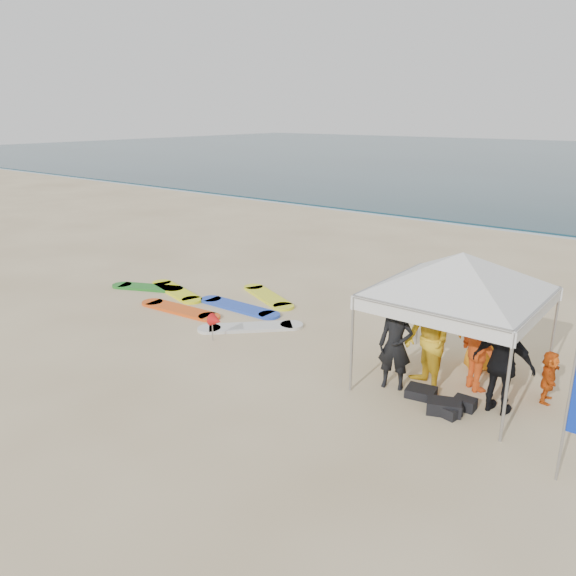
# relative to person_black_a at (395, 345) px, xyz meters

# --- Properties ---
(ground) EXTENTS (120.00, 120.00, 0.00)m
(ground) POSITION_rel_person_black_a_xyz_m (-3.92, -2.02, -0.82)
(ground) COLOR beige
(ground) RESTS_ON ground
(shoreline_foam) EXTENTS (160.00, 1.20, 0.01)m
(shoreline_foam) POSITION_rel_person_black_a_xyz_m (-3.92, 16.18, -0.82)
(shoreline_foam) COLOR silver
(shoreline_foam) RESTS_ON ground
(person_black_a) EXTENTS (0.69, 0.56, 1.64)m
(person_black_a) POSITION_rel_person_black_a_xyz_m (0.00, 0.00, 0.00)
(person_black_a) COLOR black
(person_black_a) RESTS_ON ground
(person_yellow) EXTENTS (1.17, 1.14, 1.90)m
(person_yellow) POSITION_rel_person_black_a_xyz_m (0.48, 0.26, 0.13)
(person_yellow) COLOR yellow
(person_yellow) RESTS_ON ground
(person_orange_a) EXTENTS (1.31, 1.24, 1.79)m
(person_orange_a) POSITION_rel_person_black_a_xyz_m (1.24, 0.87, 0.07)
(person_orange_a) COLOR #D04212
(person_orange_a) RESTS_ON ground
(person_black_b) EXTENTS (1.06, 0.50, 1.75)m
(person_black_b) POSITION_rel_person_black_a_xyz_m (1.81, 0.27, 0.06)
(person_black_b) COLOR black
(person_black_b) RESTS_ON ground
(person_orange_b) EXTENTS (1.08, 0.98, 1.85)m
(person_orange_b) POSITION_rel_person_black_a_xyz_m (0.99, 1.75, 0.10)
(person_orange_b) COLOR orange
(person_orange_b) RESTS_ON ground
(person_seated) EXTENTS (0.40, 0.90, 0.94)m
(person_seated) POSITION_rel_person_black_a_xyz_m (2.35, 1.16, -0.35)
(person_seated) COLOR #E35B14
(person_seated) RESTS_ON ground
(canopy_tent) EXTENTS (3.80, 3.80, 2.87)m
(canopy_tent) POSITION_rel_person_black_a_xyz_m (0.79, 0.76, 1.67)
(canopy_tent) COLOR #A5A5A8
(canopy_tent) RESTS_ON ground
(marker_pennant) EXTENTS (0.28, 0.28, 0.64)m
(marker_pennant) POSITION_rel_person_black_a_xyz_m (-4.04, -0.48, -0.33)
(marker_pennant) COLOR #A5A5A8
(marker_pennant) RESTS_ON ground
(gear_pile) EXTENTS (1.24, 0.80, 0.22)m
(gear_pile) POSITION_rel_person_black_a_xyz_m (1.01, -0.19, -0.73)
(gear_pile) COLOR black
(gear_pile) RESTS_ON ground
(surfboard_spread) EXTENTS (6.10, 3.48, 0.07)m
(surfboard_spread) POSITION_rel_person_black_a_xyz_m (-5.98, 1.22, -0.79)
(surfboard_spread) COLOR blue
(surfboard_spread) RESTS_ON ground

